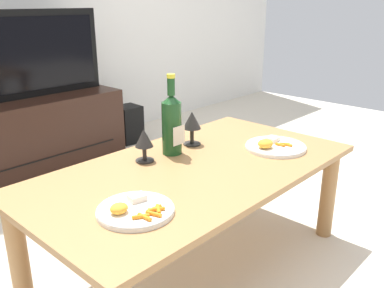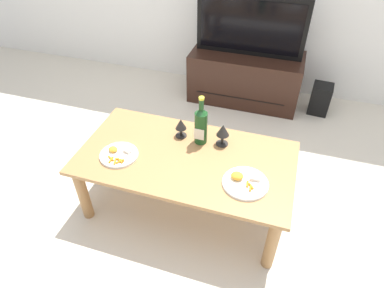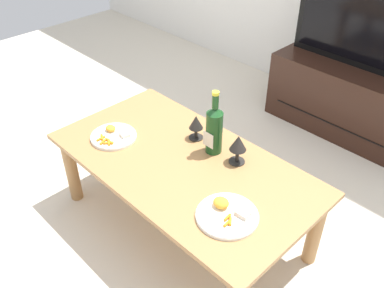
{
  "view_description": "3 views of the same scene",
  "coord_description": "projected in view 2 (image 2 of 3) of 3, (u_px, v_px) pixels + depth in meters",
  "views": [
    {
      "loc": [
        -1.11,
        -1.02,
        1.07
      ],
      "look_at": [
        0.04,
        0.05,
        0.52
      ],
      "focal_mm": 38.74,
      "sensor_mm": 36.0,
      "label": 1
    },
    {
      "loc": [
        0.51,
        -1.46,
        1.84
      ],
      "look_at": [
        0.02,
        0.05,
        0.52
      ],
      "focal_mm": 31.23,
      "sensor_mm": 36.0,
      "label": 2
    },
    {
      "loc": [
        1.17,
        -1.09,
        1.73
      ],
      "look_at": [
        -0.01,
        0.07,
        0.51
      ],
      "focal_mm": 39.39,
      "sensor_mm": 36.0,
      "label": 3
    }
  ],
  "objects": [
    {
      "name": "tv_screen",
      "position": [
        251.0,
        26.0,
        2.96
      ],
      "size": [
        0.99,
        0.05,
        0.54
      ],
      "color": "black",
      "rests_on": "tv_stand"
    },
    {
      "name": "tv_stand",
      "position": [
        245.0,
        77.0,
        3.29
      ],
      "size": [
        1.06,
        0.49,
        0.48
      ],
      "color": "black",
      "rests_on": "ground_plane"
    },
    {
      "name": "goblet_left",
      "position": [
        181.0,
        125.0,
        2.18
      ],
      "size": [
        0.08,
        0.08,
        0.14
      ],
      "color": "black",
      "rests_on": "dining_table"
    },
    {
      "name": "dinner_plate_left",
      "position": [
        119.0,
        154.0,
        2.07
      ],
      "size": [
        0.24,
        0.24,
        0.04
      ],
      "color": "white",
      "rests_on": "dining_table"
    },
    {
      "name": "ground_plane",
      "position": [
        186.0,
        204.0,
        2.37
      ],
      "size": [
        6.4,
        6.4,
        0.0
      ],
      "primitive_type": "plane",
      "color": "beige"
    },
    {
      "name": "dining_table",
      "position": [
        186.0,
        165.0,
        2.12
      ],
      "size": [
        1.34,
        0.72,
        0.45
      ],
      "color": "#9E7042",
      "rests_on": "ground_plane"
    },
    {
      "name": "wine_bottle",
      "position": [
        201.0,
        125.0,
        2.1
      ],
      "size": [
        0.08,
        0.08,
        0.34
      ],
      "color": "#19471E",
      "rests_on": "dining_table"
    },
    {
      "name": "floor_speaker",
      "position": [
        320.0,
        99.0,
        3.16
      ],
      "size": [
        0.19,
        0.19,
        0.29
      ],
      "primitive_type": "cube",
      "rotation": [
        0.0,
        0.0,
        -0.07
      ],
      "color": "black",
      "rests_on": "ground_plane"
    },
    {
      "name": "goblet_right",
      "position": [
        223.0,
        131.0,
        2.1
      ],
      "size": [
        0.08,
        0.08,
        0.15
      ],
      "color": "black",
      "rests_on": "dining_table"
    },
    {
      "name": "dinner_plate_right",
      "position": [
        245.0,
        182.0,
        1.89
      ],
      "size": [
        0.26,
        0.26,
        0.05
      ],
      "color": "white",
      "rests_on": "dining_table"
    }
  ]
}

